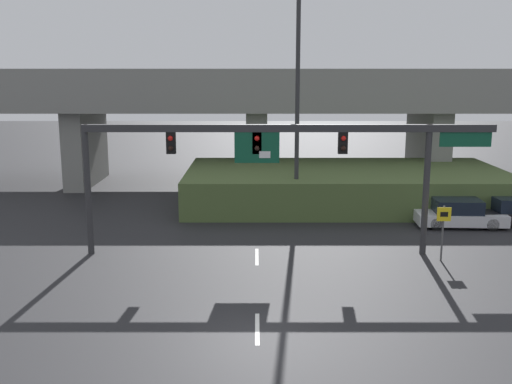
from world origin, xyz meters
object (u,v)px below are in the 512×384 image
signal_gantry (279,148)px  parked_sedan_near_right (458,214)px  speed_limit_sign (442,225)px  highway_light_pole_near (297,69)px

signal_gantry → parked_sedan_near_right: bearing=26.4°
speed_limit_sign → highway_light_pole_near: highway_light_pole_near is taller
highway_light_pole_near → signal_gantry: bearing=-99.6°
highway_light_pole_near → speed_limit_sign: bearing=-54.8°
highway_light_pole_near → parked_sedan_near_right: highway_light_pole_near is taller
speed_limit_sign → highway_light_pole_near: (-5.76, 8.17, 6.60)m
signal_gantry → parked_sedan_near_right: (9.65, 4.79, -4.11)m
signal_gantry → speed_limit_sign: 7.73m
signal_gantry → highway_light_pole_near: bearing=80.4°
signal_gantry → parked_sedan_near_right: signal_gantry is taller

